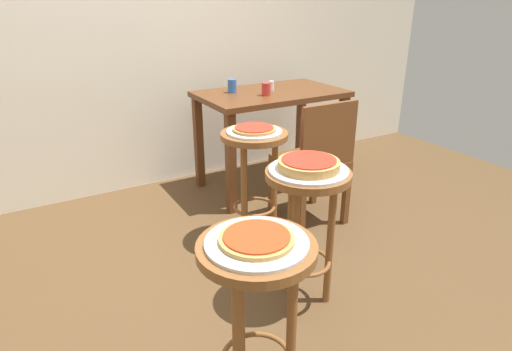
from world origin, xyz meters
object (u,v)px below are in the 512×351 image
at_px(stool_leftside, 254,163).
at_px(cup_far_edge, 232,86).
at_px(serving_plate_foreground, 257,243).
at_px(stool_middle, 307,208).
at_px(pizza_middle, 309,164).
at_px(condiment_shaker, 271,86).
at_px(stool_foreground, 257,292).
at_px(serving_plate_leftside, 254,131).
at_px(pizza_leftside, 254,129).
at_px(pizza_foreground, 257,238).
at_px(cup_near_edge, 266,89).
at_px(serving_plate_middle, 309,170).
at_px(wooden_chair, 316,158).
at_px(dining_table, 271,107).

xyz_separation_m(stool_leftside, cup_far_edge, (0.28, 0.81, 0.29)).
xyz_separation_m(serving_plate_foreground, stool_middle, (0.51, 0.42, -0.19)).
relative_size(pizza_middle, condiment_shaker, 3.66).
relative_size(stool_foreground, stool_middle, 1.00).
distance_m(serving_plate_leftside, pizza_leftside, 0.02).
bearing_deg(condiment_shaker, stool_foreground, -123.44).
xyz_separation_m(pizza_foreground, cup_near_edge, (1.05, 1.65, 0.08)).
bearing_deg(pizza_foreground, serving_plate_middle, 38.98).
distance_m(serving_plate_foreground, cup_near_edge, 1.95).
xyz_separation_m(stool_middle, cup_far_edge, (0.37, 1.44, 0.29)).
height_order(pizza_foreground, wooden_chair, wooden_chair).
bearing_deg(cup_far_edge, serving_plate_foreground, -115.32).
height_order(serving_plate_foreground, stool_leftside, serving_plate_foreground).
bearing_deg(stool_foreground, dining_table, 56.62).
height_order(pizza_middle, pizza_leftside, pizza_middle).
xyz_separation_m(stool_middle, serving_plate_middle, (0.00, 0.00, 0.19)).
xyz_separation_m(serving_plate_foreground, pizza_leftside, (0.60, 1.05, 0.02)).
height_order(stool_middle, condiment_shaker, condiment_shaker).
xyz_separation_m(pizza_leftside, cup_far_edge, (0.28, 0.81, 0.08)).
xyz_separation_m(stool_foreground, wooden_chair, (1.07, 1.06, -0.06)).
height_order(serving_plate_foreground, dining_table, dining_table).
bearing_deg(condiment_shaker, stool_leftside, -128.39).
relative_size(pizza_middle, dining_table, 0.25).
relative_size(serving_plate_foreground, stool_leftside, 0.47).
relative_size(serving_plate_foreground, pizza_middle, 1.21).
bearing_deg(dining_table, stool_leftside, -128.35).
height_order(pizza_foreground, pizza_leftside, same).
bearing_deg(stool_foreground, cup_near_edge, 57.59).
xyz_separation_m(dining_table, condiment_shaker, (0.01, 0.01, 0.16)).
distance_m(serving_plate_foreground, pizza_middle, 0.66).
distance_m(serving_plate_leftside, dining_table, 0.89).
relative_size(cup_near_edge, wooden_chair, 0.11).
relative_size(serving_plate_leftside, dining_table, 0.30).
bearing_deg(pizza_leftside, serving_plate_middle, -97.87).
relative_size(serving_plate_leftside, pizza_leftside, 1.29).
relative_size(stool_middle, cup_near_edge, 7.77).
xyz_separation_m(serving_plate_middle, cup_far_edge, (0.37, 1.44, 0.10)).
xyz_separation_m(stool_leftside, condiment_shaker, (0.56, 0.71, 0.28)).
bearing_deg(serving_plate_foreground, serving_plate_middle, 38.98).
relative_size(pizza_foreground, pizza_leftside, 0.97).
bearing_deg(serving_plate_middle, condiment_shaker, 64.24).
height_order(serving_plate_foreground, cup_far_edge, cup_far_edge).
distance_m(stool_foreground, dining_table, 2.10).
height_order(pizza_middle, cup_near_edge, cup_near_edge).
bearing_deg(dining_table, pizza_foreground, -123.38).
bearing_deg(cup_near_edge, pizza_foreground, -122.41).
xyz_separation_m(serving_plate_foreground, cup_far_edge, (0.88, 1.86, 0.10)).
relative_size(stool_foreground, pizza_middle, 2.58).
xyz_separation_m(stool_middle, pizza_middle, (0.00, 0.00, 0.22)).
bearing_deg(pizza_foreground, stool_leftside, 60.25).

